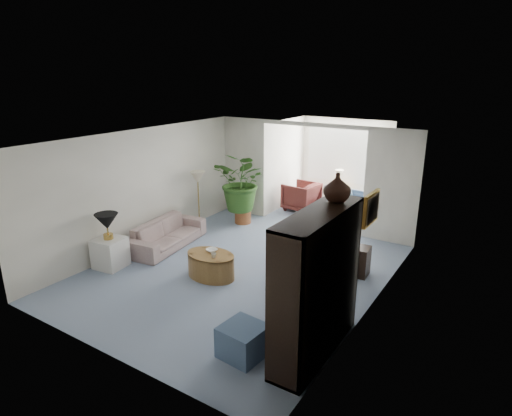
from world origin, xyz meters
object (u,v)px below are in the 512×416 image
Objects in this scene: plant_pot at (243,217)px; sunroom_chair_blue at (354,206)px; ottoman at (243,341)px; side_table_dark at (356,260)px; floor_lamp at (198,177)px; wingback_chair at (315,250)px; entertainment_cabinet at (317,284)px; framed_picture at (372,209)px; end_table at (110,253)px; coffee_bowl at (212,250)px; sunroom_chair_maroon at (301,196)px; coffee_table at (211,265)px; table_lamp at (107,221)px; coffee_cup at (214,255)px; sunroom_table at (338,198)px; cabinet_urn at (337,187)px; sofa at (167,234)px.

sunroom_chair_blue reaches higher than plant_pot.
side_table_dark is at bearing 82.53° from ottoman.
floor_lamp is 0.46× the size of sunroom_chair_blue.
entertainment_cabinet reaches higher than wingback_chair.
floor_lamp is at bearing 161.31° from framed_picture.
wingback_chair is at bearing 95.91° from ottoman.
end_table is 2.91× the size of coffee_bowl.
coffee_table is at bearing 11.35° from sunroom_chair_maroon.
plant_pot is at bearing 78.34° from end_table.
ottoman is at bearing -55.71° from plant_pot.
framed_picture is 0.91× the size of side_table_dark.
plant_pot is (0.72, 3.47, -0.77)m from table_lamp.
floor_lamp reaches higher than table_lamp.
coffee_cup is (0.20, -0.20, 0.02)m from coffee_bowl.
coffee_cup is at bearing 20.74° from wingback_chair.
wingback_chair is 1.71× the size of side_table_dark.
plant_pot is at bearing -121.40° from sunroom_table.
entertainment_cabinet is 5.68m from sunroom_chair_blue.
coffee_cup is (2.04, 0.61, -0.44)m from table_lamp.
coffee_bowl is (1.84, 0.81, 0.19)m from end_table.
coffee_cup is at bearing 170.83° from cabinet_urn.
end_table is 0.61× the size of coffee_table.
sunroom_table reaches higher than side_table_dark.
entertainment_cabinet reaches higher than coffee_cup.
coffee_table is at bearing -172.98° from framed_picture.
entertainment_cabinet reaches higher than coffee_bowl.
table_lamp reaches higher than coffee_cup.
side_table_dark is (2.05, 1.63, -0.22)m from coffee_cup.
entertainment_cabinet reaches higher than floor_lamp.
framed_picture reaches higher than sunroom_chair_blue.
ottoman reaches higher than plant_pot.
table_lamp is 0.56× the size of sunroom_chair_blue.
coffee_table is (1.89, 0.71, -0.06)m from end_table.
plant_pot is 2.88m from sunroom_table.
sunroom_chair_maroon is at bearing 131.80° from side_table_dark.
ottoman is 1.36× the size of plant_pot.
entertainment_cabinet is 5.23× the size of cabinet_urn.
end_table is 1.53× the size of cabinet_urn.
coffee_table is 0.27m from coffee_bowl.
ottoman is (0.29, -2.82, -0.21)m from wingback_chair.
sunroom_chair_blue is at bearing 78.51° from coffee_cup.
ottoman is 6.10m from sunroom_chair_blue.
sunroom_chair_maroon is (-2.63, 2.94, 0.11)m from side_table_dark.
framed_picture is 0.53× the size of coffee_table.
wingback_chair is 2.51m from entertainment_cabinet.
framed_picture is 5.63m from sunroom_table.
entertainment_cabinet is 1.28m from cabinet_urn.
sofa reaches higher than coffee_table.
end_table is 0.61× the size of wingback_chair.
plant_pot is (-2.96, 4.35, -0.06)m from ottoman.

